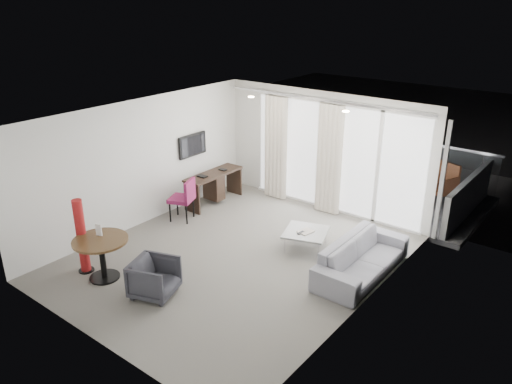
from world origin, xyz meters
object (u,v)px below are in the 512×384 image
Objects in this scene: desk_chair at (181,200)px; red_lamp at (82,236)px; tub_armchair at (154,278)px; rattan_chair_b at (441,182)px; desk at (214,188)px; sofa at (362,258)px; rattan_chair_a at (399,177)px; coffee_table at (306,239)px; round_table at (103,259)px.

red_lamp is at bearing -107.33° from desk_chair.
tub_armchair is (1.73, -2.28, -0.15)m from desk_chair.
rattan_chair_b is (3.73, 6.99, -0.24)m from red_lamp.
desk reaches higher than sofa.
rattan_chair_a reaches higher than desk.
rattan_chair_a is at bearing -144.87° from rattan_chair_b.
coffee_table is at bearing -85.94° from rattan_chair_b.
sofa is at bearing -10.70° from desk.
desk is 1.96× the size of coffee_table.
rattan_chair_b is (-0.09, 4.13, 0.12)m from sofa.
red_lamp is 0.63× the size of sofa.
coffee_table is at bearing -39.79° from tub_armchair.
coffee_table is (2.11, 3.00, -0.19)m from round_table.
desk is 1.12m from desk_chair.
desk is at bearing 94.67° from red_lamp.
red_lamp is 7.32m from rattan_chair_a.
desk is 3.66m from red_lamp.
tub_armchair reaches higher than coffee_table.
sofa is at bearing -9.07° from coffee_table.
red_lamp is 1.57× the size of rattan_chair_b.
desk_chair is 5.20m from rattan_chair_a.
tub_armchair is 6.64m from rattan_chair_a.
desk_chair reaches higher than round_table.
red_lamp reaches higher than desk.
desk is 1.78× the size of rattan_chair_b.
sofa is at bearing -60.91° from tub_armchair.
rattan_chair_b is at bearing 39.76° from desk.
round_table is 7.67m from rattan_chair_b.
rattan_chair_b is (3.95, 4.46, -0.03)m from desk_chair.
tub_armchair is at bearing -61.82° from desk.
desk is at bearing -146.63° from rattan_chair_a.
rattan_chair_b is at bearing 1.22° from sofa.
rattan_chair_a is 0.97× the size of rattan_chair_b.
desk_chair is (0.09, -1.11, 0.10)m from desk.
rattan_chair_b is at bearing 61.88° from red_lamp.
coffee_table is at bearing -11.24° from desk_chair.
tub_armchair is 7.10m from rattan_chair_b.
desk_chair is at bearing -137.29° from rattan_chair_a.
coffee_table is 0.37× the size of sofa.
tub_armchair is at bearing 9.98° from round_table.
sofa is (3.82, 2.86, -0.36)m from red_lamp.
red_lamp is 1.61× the size of rattan_chair_a.
rattan_chair_a is at bearing -30.82° from tub_armchair.
red_lamp is 1.73× the size of coffee_table.
round_table is 4.39m from sofa.
coffee_table is at bearing -105.70° from rattan_chair_a.
rattan_chair_b is (2.21, 6.74, 0.12)m from tub_armchair.
desk is 2.92m from coffee_table.
rattan_chair_a is at bearing 85.93° from coffee_table.
tub_armchair is (1.07, 0.19, -0.06)m from round_table.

